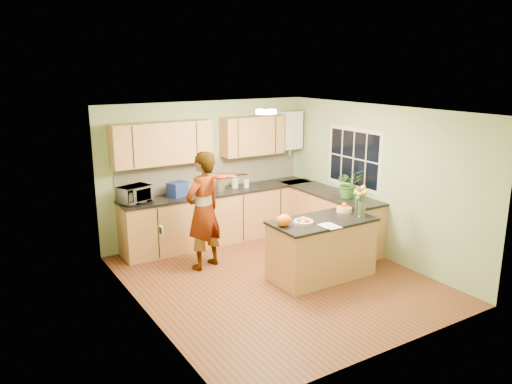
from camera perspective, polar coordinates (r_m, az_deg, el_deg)
floor at (r=7.57m, az=2.32°, el=-9.93°), size 4.50×4.50×0.00m
ceiling at (r=6.93m, az=2.53°, el=9.29°), size 4.00×4.50×0.02m
wall_back at (r=9.05m, az=-5.59°, el=2.40°), size 4.00×0.02×2.50m
wall_front at (r=5.52m, az=15.69°, el=-5.88°), size 4.00×0.02×2.50m
wall_left at (r=6.29m, az=-12.88°, el=-3.21°), size 0.02×4.50×2.50m
wall_right at (r=8.40m, az=13.80°, el=1.13°), size 0.02×4.50×2.50m
back_counter at (r=9.02m, az=-4.05°, el=-2.71°), size 3.64×0.62×0.94m
right_counter at (r=9.00m, az=8.32°, el=-2.86°), size 0.62×2.24×0.94m
splashback at (r=9.09m, az=-4.97°, el=2.15°), size 3.60×0.02×0.52m
upper_cabinets at (r=8.72m, az=-6.23°, el=5.94°), size 3.20×0.34×0.70m
boiler at (r=9.67m, az=3.89°, el=7.09°), size 0.40×0.30×0.86m
window_right at (r=8.76m, az=11.10°, el=3.81°), size 0.01×1.30×1.05m
light_switch at (r=5.74m, az=-10.79°, el=-4.28°), size 0.02×0.09×0.09m
ceiling_lamp at (r=7.18m, az=1.17°, el=9.16°), size 0.30×0.30×0.07m
peninsula_island at (r=7.56m, az=7.49°, el=-6.39°), size 1.56×0.80×0.89m
fruit_dish at (r=7.20m, az=5.45°, el=-3.30°), size 0.29×0.29×0.10m
orange_bowl at (r=7.85m, az=10.04°, el=-1.82°), size 0.23×0.23×0.14m
flower_vase at (r=7.58m, az=12.07°, el=-0.32°), size 0.27×0.27×0.51m
orange_bag at (r=7.05m, az=3.19°, el=-3.25°), size 0.25×0.22×0.17m
papers at (r=7.14m, az=8.50°, el=-3.85°), size 0.21×0.28×0.01m
violinist at (r=7.73m, az=-6.01°, el=-2.14°), size 0.79×0.65×1.86m
violin at (r=7.48m, az=-4.01°, el=1.77°), size 0.59×0.51×0.15m
microwave at (r=8.30m, az=-13.67°, el=-0.25°), size 0.58×0.48×0.28m
blue_box at (r=8.56m, az=-8.95°, el=0.32°), size 0.37×0.33×0.25m
kettle at (r=8.84m, az=-4.10°, el=0.91°), size 0.16×0.16×0.30m
jar_cream at (r=9.05m, az=-2.43°, el=1.04°), size 0.14×0.14×0.18m
jar_white at (r=9.07m, az=-1.10°, el=0.99°), size 0.12×0.12×0.15m
potted_plant at (r=8.48m, az=10.52°, el=0.96°), size 0.54×0.50×0.49m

